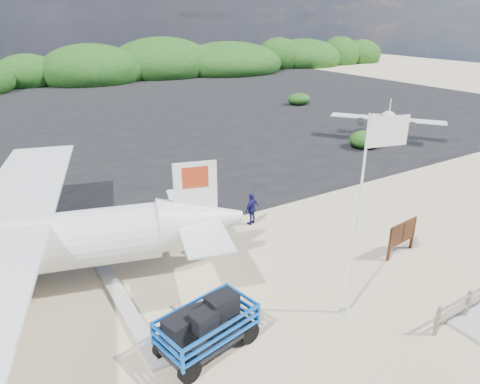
% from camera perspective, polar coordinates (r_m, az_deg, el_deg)
% --- Properties ---
extents(ground, '(160.00, 160.00, 0.00)m').
position_cam_1_polar(ground, '(15.64, 2.46, -12.02)').
color(ground, beige).
extents(asphalt_apron, '(90.00, 50.00, 0.04)m').
position_cam_1_polar(asphalt_apron, '(42.20, -21.22, 8.91)').
color(asphalt_apron, '#B2B2B2').
rests_on(asphalt_apron, ground).
extents(vegetation_band, '(124.00, 8.00, 4.40)m').
position_cam_1_polar(vegetation_band, '(66.61, -25.73, 12.74)').
color(vegetation_band, '#B2B2B2').
rests_on(vegetation_band, ground).
extents(baggage_cart, '(3.28, 2.27, 1.50)m').
position_cam_1_polar(baggage_cart, '(13.11, -4.32, -20.11)').
color(baggage_cart, blue).
rests_on(baggage_cart, ground).
extents(flagpole, '(1.39, 0.84, 6.46)m').
position_cam_1_polar(flagpole, '(14.71, 14.02, -15.30)').
color(flagpole, white).
rests_on(flagpole, ground).
extents(signboard, '(1.78, 0.35, 1.46)m').
position_cam_1_polar(signboard, '(18.46, 20.46, -7.74)').
color(signboard, '#4E2B16').
rests_on(signboard, ground).
extents(crew_a, '(0.69, 0.55, 1.64)m').
position_cam_1_polar(crew_a, '(17.00, -2.92, -5.73)').
color(crew_a, '#161653').
rests_on(crew_a, ground).
extents(crew_b, '(0.92, 0.74, 1.82)m').
position_cam_1_polar(crew_b, '(18.71, -4.88, -2.70)').
color(crew_b, '#161653').
rests_on(crew_b, ground).
extents(crew_c, '(0.96, 0.65, 1.52)m').
position_cam_1_polar(crew_c, '(19.35, 1.60, -2.24)').
color(crew_c, '#161653').
rests_on(crew_c, ground).
extents(aircraft_large, '(21.90, 21.90, 5.31)m').
position_cam_1_polar(aircraft_large, '(43.04, -7.36, 10.47)').
color(aircraft_large, '#B2B2B2').
rests_on(aircraft_large, ground).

